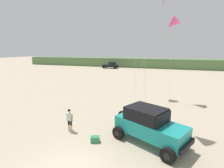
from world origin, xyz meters
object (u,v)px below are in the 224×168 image
Objects in this scene: jeep at (149,125)px; distant_pickup at (111,65)px; kite_purple_stunt at (172,23)px; person_watching at (70,119)px; cooler_box at (95,139)px.

jeep is 1.07× the size of distant_pickup.
person_watching is at bearing -120.70° from kite_purple_stunt.
cooler_box is at bearing -109.28° from kite_purple_stunt.
jeep is 3.57m from cooler_box.
cooler_box is at bearing -19.02° from person_watching.
jeep reaches higher than person_watching.
kite_purple_stunt reaches higher than distant_pickup.
person_watching is 2.98× the size of cooler_box.
jeep is 0.53× the size of kite_purple_stunt.
distant_pickup is at bearing 105.60° from person_watching.
kite_purple_stunt is (4.09, 11.69, 8.46)m from cooler_box.
kite_purple_stunt is at bearing 59.30° from person_watching.
jeep reaches higher than cooler_box.
jeep is 43.70m from distant_pickup.
jeep is 5.62m from person_watching.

